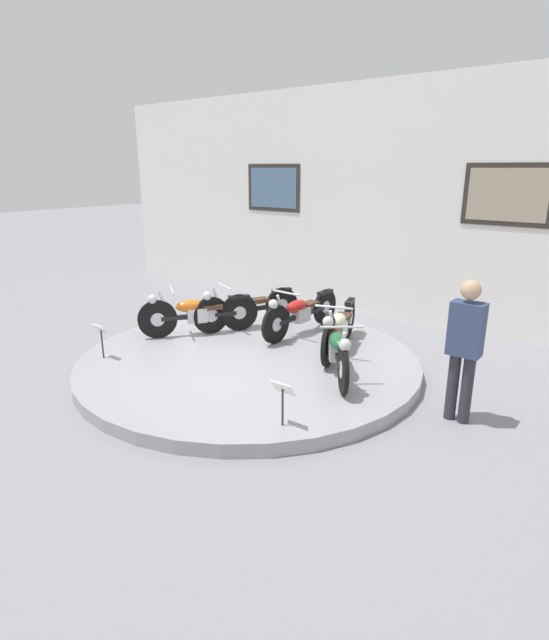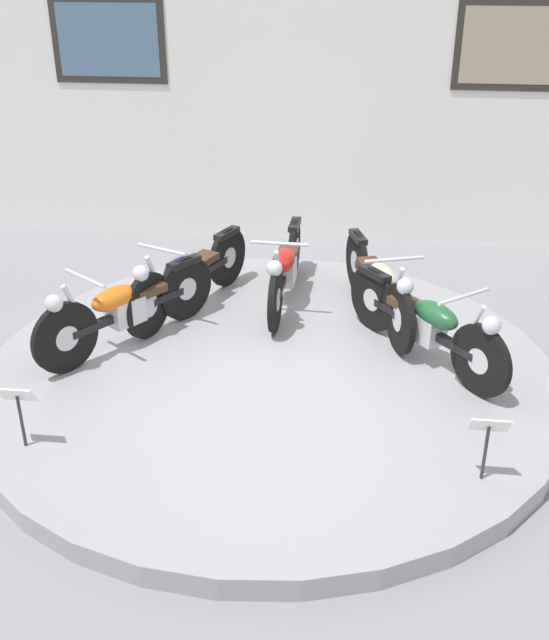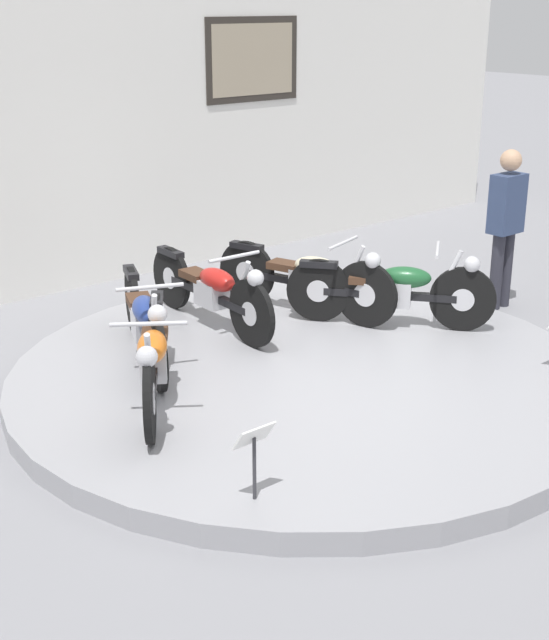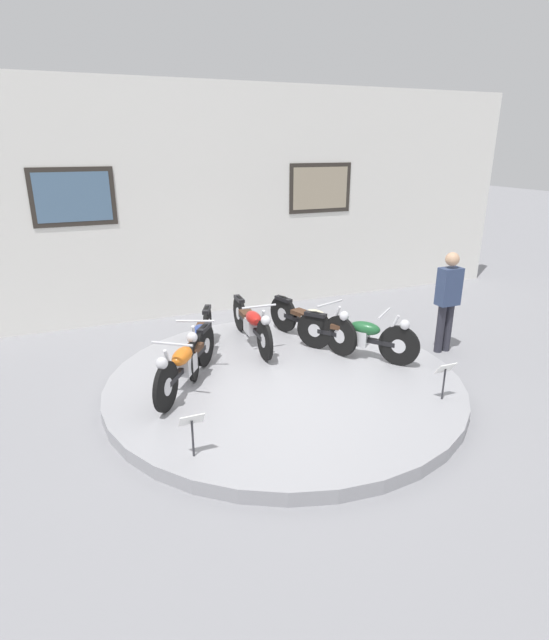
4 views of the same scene
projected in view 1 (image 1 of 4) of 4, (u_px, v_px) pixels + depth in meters
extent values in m
plane|color=gray|center=(249.00, 367.00, 7.39)|extent=(60.00, 60.00, 0.00)
cylinder|color=#99999E|center=(249.00, 361.00, 7.36)|extent=(4.94, 4.94, 0.17)
cube|color=white|center=(375.00, 202.00, 9.62)|extent=(14.00, 0.20, 4.36)
cube|color=#2D2823|center=(273.00, 188.00, 10.88)|extent=(1.40, 0.02, 1.00)
cube|color=slate|center=(273.00, 188.00, 10.87)|extent=(1.24, 0.02, 0.84)
cube|color=#2D2823|center=(507.00, 195.00, 8.07)|extent=(1.40, 0.02, 1.00)
cube|color=tan|center=(507.00, 195.00, 8.07)|extent=(1.24, 0.02, 0.84)
cylinder|color=black|center=(158.00, 319.00, 8.02)|extent=(0.41, 0.55, 0.63)
cylinder|color=silver|center=(158.00, 319.00, 8.02)|extent=(0.18, 0.22, 0.22)
cylinder|color=black|center=(239.00, 312.00, 8.40)|extent=(0.41, 0.55, 0.63)
cylinder|color=silver|center=(239.00, 312.00, 8.40)|extent=(0.18, 0.22, 0.22)
cube|color=black|center=(199.00, 316.00, 8.21)|extent=(0.77, 1.05, 0.07)
cube|color=silver|center=(197.00, 315.00, 8.20)|extent=(0.35, 0.38, 0.24)
ellipsoid|color=#D16619|center=(190.00, 306.00, 8.12)|extent=(0.46, 0.52, 0.20)
cube|color=#472D1E|center=(212.00, 307.00, 8.23)|extent=(0.35, 0.38, 0.07)
cube|color=black|center=(239.00, 297.00, 8.32)|extent=(0.29, 0.35, 0.06)
cylinder|color=silver|center=(166.00, 307.00, 8.01)|extent=(0.18, 0.23, 0.54)
cylinder|color=silver|center=(172.00, 290.00, 7.96)|extent=(0.46, 0.34, 0.03)
sphere|color=silver|center=(152.00, 299.00, 7.91)|extent=(0.15, 0.15, 0.15)
cylinder|color=black|center=(211.00, 315.00, 8.25)|extent=(0.29, 0.60, 0.62)
cylinder|color=silver|center=(211.00, 315.00, 8.25)|extent=(0.15, 0.23, 0.22)
cylinder|color=black|center=(282.00, 305.00, 8.88)|extent=(0.29, 0.60, 0.62)
cylinder|color=silver|center=(282.00, 305.00, 8.88)|extent=(0.15, 0.23, 0.22)
cube|color=black|center=(248.00, 310.00, 8.57)|extent=(0.55, 1.17, 0.07)
cube|color=silver|center=(246.00, 309.00, 8.54)|extent=(0.31, 0.37, 0.24)
ellipsoid|color=navy|center=(240.00, 301.00, 8.45)|extent=(0.39, 0.53, 0.20)
cube|color=#472D1E|center=(259.00, 300.00, 8.63)|extent=(0.31, 0.37, 0.07)
cube|color=black|center=(282.00, 290.00, 8.81)|extent=(0.23, 0.37, 0.06)
cylinder|color=silver|center=(219.00, 302.00, 8.26)|extent=(0.14, 0.25, 0.54)
cylinder|color=silver|center=(225.00, 286.00, 8.23)|extent=(0.51, 0.24, 0.03)
sphere|color=silver|center=(207.00, 296.00, 8.12)|extent=(0.15, 0.15, 0.15)
cylinder|color=black|center=(276.00, 324.00, 7.78)|extent=(0.08, 0.62, 0.62)
cylinder|color=silver|center=(276.00, 324.00, 7.78)|extent=(0.07, 0.22, 0.22)
cylinder|color=black|center=(325.00, 307.00, 8.77)|extent=(0.08, 0.62, 0.62)
cylinder|color=silver|center=(325.00, 307.00, 8.77)|extent=(0.07, 0.22, 0.22)
cube|color=black|center=(302.00, 315.00, 8.27)|extent=(0.12, 1.24, 0.07)
cube|color=silver|center=(300.00, 314.00, 8.24)|extent=(0.21, 0.33, 0.24)
ellipsoid|color=red|center=(297.00, 306.00, 8.12)|extent=(0.24, 0.49, 0.20)
cube|color=#472D1E|center=(310.00, 304.00, 8.39)|extent=(0.21, 0.33, 0.07)
cube|color=black|center=(325.00, 292.00, 8.69)|extent=(0.11, 0.36, 0.06)
cylinder|color=silver|center=(282.00, 310.00, 7.83)|extent=(0.05, 0.25, 0.54)
cylinder|color=silver|center=(286.00, 293.00, 7.83)|extent=(0.54, 0.05, 0.03)
sphere|color=silver|center=(273.00, 304.00, 7.64)|extent=(0.15, 0.15, 0.15)
cylinder|color=black|center=(328.00, 344.00, 6.90)|extent=(0.24, 0.62, 0.64)
cylinder|color=silver|center=(328.00, 344.00, 6.90)|extent=(0.13, 0.23, 0.22)
cylinder|color=black|center=(349.00, 318.00, 8.11)|extent=(0.24, 0.62, 0.64)
cylinder|color=silver|center=(349.00, 318.00, 8.11)|extent=(0.13, 0.23, 0.22)
cube|color=black|center=(340.00, 330.00, 7.50)|extent=(0.44, 1.21, 0.07)
cube|color=silver|center=(339.00, 329.00, 7.46)|extent=(0.29, 0.36, 0.24)
ellipsoid|color=beige|center=(338.00, 321.00, 7.32)|extent=(0.35, 0.52, 0.20)
cube|color=#472D1E|center=(343.00, 317.00, 7.66)|extent=(0.29, 0.36, 0.07)
cube|color=black|center=(350.00, 302.00, 8.03)|extent=(0.20, 0.37, 0.06)
cylinder|color=silver|center=(331.00, 327.00, 6.97)|extent=(0.12, 0.25, 0.54)
cylinder|color=silver|center=(334.00, 307.00, 6.99)|extent=(0.53, 0.19, 0.03)
sphere|color=silver|center=(328.00, 322.00, 6.74)|extent=(0.15, 0.15, 0.15)
cylinder|color=black|center=(343.00, 370.00, 6.05)|extent=(0.43, 0.51, 0.61)
cylinder|color=silver|center=(343.00, 370.00, 6.05)|extent=(0.18, 0.21, 0.21)
cylinder|color=black|center=(329.00, 334.00, 7.34)|extent=(0.43, 0.51, 0.61)
cylinder|color=silver|center=(329.00, 334.00, 7.34)|extent=(0.18, 0.21, 0.21)
cube|color=black|center=(336.00, 350.00, 6.69)|extent=(0.83, 1.01, 0.07)
cube|color=silver|center=(336.00, 350.00, 6.65)|extent=(0.36, 0.37, 0.24)
ellipsoid|color=#1E562D|center=(338.00, 341.00, 6.51)|extent=(0.47, 0.51, 0.20)
cube|color=#472D1E|center=(334.00, 335.00, 6.86)|extent=(0.36, 0.37, 0.07)
cube|color=black|center=(330.00, 317.00, 7.26)|extent=(0.30, 0.34, 0.06)
cylinder|color=silver|center=(342.00, 350.00, 6.13)|extent=(0.19, 0.22, 0.54)
cylinder|color=silver|center=(342.00, 327.00, 6.16)|extent=(0.44, 0.36, 0.03)
sphere|color=silver|center=(345.00, 345.00, 5.89)|extent=(0.15, 0.15, 0.15)
cylinder|color=#333338|center=(102.00, 344.00, 7.20)|extent=(0.02, 0.02, 0.42)
cube|color=white|center=(101.00, 329.00, 7.13)|extent=(0.26, 0.11, 0.15)
cylinder|color=#333338|center=(283.00, 407.00, 5.30)|extent=(0.02, 0.02, 0.42)
cube|color=white|center=(283.00, 388.00, 5.24)|extent=(0.26, 0.11, 0.15)
cylinder|color=#2D2D38|center=(452.00, 386.00, 5.76)|extent=(0.13, 0.13, 0.81)
cylinder|color=#2D2D38|center=(467.00, 390.00, 5.66)|extent=(0.13, 0.13, 0.81)
cube|color=navy|center=(466.00, 329.00, 5.50)|extent=(0.36, 0.22, 0.61)
sphere|color=tan|center=(471.00, 290.00, 5.37)|extent=(0.22, 0.22, 0.22)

